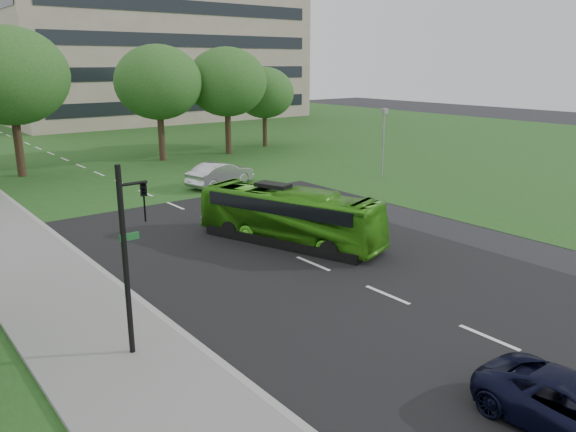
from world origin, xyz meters
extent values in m
plane|color=black|center=(0.00, 0.00, 0.00)|extent=(160.00, 160.00, 0.00)
cube|color=black|center=(0.00, 20.00, 0.01)|extent=(14.00, 120.00, 0.01)
cube|color=black|center=(0.00, 14.00, 0.01)|extent=(80.00, 12.00, 0.01)
cube|color=silver|center=(0.00, 15.00, 0.02)|extent=(0.15, 90.00, 0.01)
cube|color=gray|center=(-7.10, -5.00, 0.07)|extent=(0.25, 60.00, 0.15)
cube|color=#224918|center=(0.00, 45.00, 0.01)|extent=(120.00, 60.00, 0.01)
cube|color=gray|center=(22.00, 62.00, 12.50)|extent=(40.00, 20.00, 25.00)
cube|color=black|center=(22.00, 51.95, 12.50)|extent=(36.80, 0.10, 23.00)
cylinder|color=black|center=(-4.62, 28.57, 1.91)|extent=(0.57, 0.57, 3.82)
ellipsoid|color=#1E4E1A|center=(-4.62, 28.57, 6.97)|extent=(7.86, 7.86, 6.68)
cylinder|color=black|center=(6.31, 28.59, 1.76)|extent=(0.53, 0.53, 3.52)
ellipsoid|color=#1E4E1A|center=(6.31, 28.59, 6.31)|extent=(6.99, 6.99, 5.94)
cylinder|color=black|center=(12.50, 28.18, 1.72)|extent=(0.52, 0.52, 3.45)
ellipsoid|color=#1E4E1A|center=(12.50, 28.18, 6.22)|extent=(6.94, 6.94, 5.90)
cylinder|color=black|center=(17.65, 29.80, 1.42)|extent=(0.43, 0.43, 2.84)
ellipsoid|color=#1E4E1A|center=(17.65, 29.80, 5.08)|extent=(5.59, 5.59, 4.75)
imported|color=#3B9517|center=(1.00, 4.82, 1.23)|extent=(4.79, 9.01, 2.45)
imported|color=#AEADB2|center=(4.83, 17.00, 0.79)|extent=(5.07, 2.79, 1.58)
cylinder|color=black|center=(-8.72, -0.52, 2.69)|extent=(0.15, 0.15, 5.38)
cylinder|color=black|center=(-8.35, -0.52, 4.85)|extent=(0.75, 0.09, 0.09)
imported|color=black|center=(-8.08, -0.52, 4.31)|extent=(0.24, 0.26, 1.08)
cube|color=#195926|center=(-8.56, -0.52, 3.45)|extent=(0.54, 0.04, 0.19)
cylinder|color=gray|center=(15.29, 12.44, 2.26)|extent=(0.14, 0.14, 4.53)
cube|color=gray|center=(15.29, 12.44, 4.64)|extent=(0.42, 0.37, 0.34)
camera|label=1|loc=(-13.94, -14.17, 7.87)|focal=35.00mm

